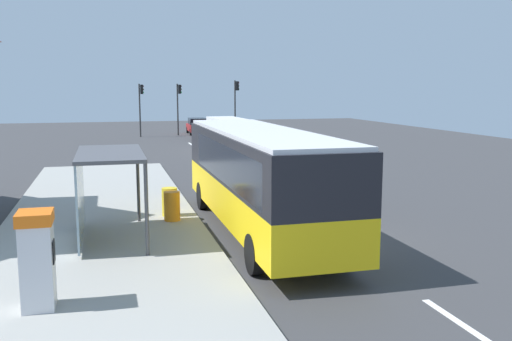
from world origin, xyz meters
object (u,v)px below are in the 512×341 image
(bus, at_px, (259,174))
(sedan_far, at_px, (210,131))
(traffic_light_median, at_px, (179,101))
(traffic_light_far_side, at_px, (141,102))
(ticket_machine, at_px, (37,259))
(white_van, at_px, (228,132))
(bus_shelter, at_px, (99,173))
(sedan_near, at_px, (198,126))
(recycling_bin_orange, at_px, (172,206))
(recycling_bin_yellow, at_px, (170,202))
(traffic_light_near_side, at_px, (236,99))

(bus, bearing_deg, sedan_far, 82.52)
(traffic_light_median, bearing_deg, traffic_light_far_side, -167.12)
(bus, distance_m, traffic_light_far_side, 35.23)
(sedan_far, bearing_deg, ticket_machine, -105.48)
(white_van, distance_m, sedan_far, 8.01)
(bus_shelter, bearing_deg, sedan_near, 76.79)
(recycling_bin_orange, bearing_deg, white_van, 73.02)
(recycling_bin_orange, height_order, traffic_light_median, traffic_light_median)
(recycling_bin_yellow, relative_size, traffic_light_near_side, 0.19)
(white_van, xyz_separation_m, traffic_light_far_side, (-5.30, 12.62, 1.84))
(traffic_light_far_side, bearing_deg, sedan_far, -40.58)
(ticket_machine, bearing_deg, bus_shelter, 76.82)
(sedan_far, distance_m, ticket_machine, 36.95)
(ticket_machine, bearing_deg, sedan_far, 74.52)
(sedan_far, relative_size, recycling_bin_orange, 4.65)
(recycling_bin_yellow, relative_size, traffic_light_far_side, 0.20)
(traffic_light_far_side, bearing_deg, recycling_bin_orange, -91.88)
(recycling_bin_orange, bearing_deg, bus, -32.71)
(traffic_light_median, bearing_deg, sedan_far, -70.71)
(bus, relative_size, traffic_light_near_side, 2.17)
(ticket_machine, height_order, bus_shelter, bus_shelter)
(sedan_near, distance_m, traffic_light_median, 3.22)
(traffic_light_near_side, relative_size, traffic_light_median, 1.06)
(recycling_bin_yellow, distance_m, traffic_light_near_side, 33.62)
(sedan_near, xyz_separation_m, sedan_far, (-0.00, -6.43, 0.00))
(traffic_light_far_side, distance_m, traffic_light_median, 3.59)
(recycling_bin_yellow, bearing_deg, recycling_bin_orange, -90.00)
(traffic_light_median, height_order, bus_shelter, traffic_light_median)
(sedan_far, relative_size, traffic_light_median, 0.93)
(sedan_far, height_order, traffic_light_near_side, traffic_light_near_side)
(white_van, height_order, sedan_far, white_van)
(bus, bearing_deg, sedan_near, 83.80)
(sedan_far, height_order, bus_shelter, bus_shelter)
(white_van, relative_size, bus_shelter, 1.32)
(sedan_near, distance_m, sedan_far, 6.43)
(sedan_far, bearing_deg, traffic_light_far_side, 139.42)
(bus, distance_m, white_van, 22.90)
(recycling_bin_yellow, bearing_deg, bus_shelter, -132.12)
(white_van, height_order, recycling_bin_yellow, white_van)
(recycling_bin_yellow, height_order, bus_shelter, bus_shelter)
(traffic_light_median, bearing_deg, sedan_near, 27.94)
(bus, bearing_deg, recycling_bin_yellow, 137.27)
(white_van, distance_m, traffic_light_far_side, 13.81)
(sedan_near, relative_size, ticket_machine, 2.30)
(white_van, xyz_separation_m, bus_shelter, (-8.61, -22.70, 0.75))
(traffic_light_far_side, bearing_deg, bus_shelter, -95.36)
(sedan_near, height_order, recycling_bin_yellow, sedan_near)
(traffic_light_far_side, bearing_deg, traffic_light_near_side, -5.32)
(traffic_light_far_side, bearing_deg, traffic_light_median, 12.88)
(sedan_far, bearing_deg, recycling_bin_yellow, -102.96)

